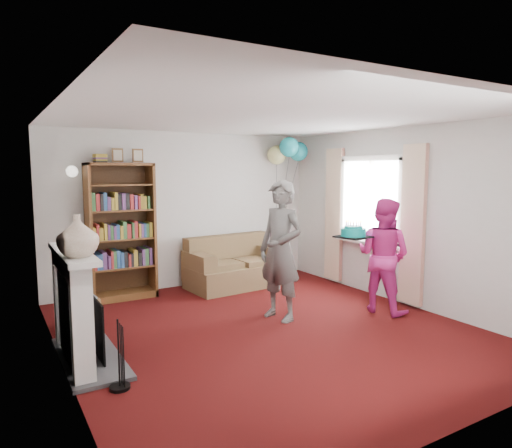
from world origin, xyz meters
TOP-DOWN VIEW (x-y plane):
  - ground at (0.00, 0.00)m, footprint 5.00×5.00m
  - wall_back at (0.00, 2.51)m, footprint 4.50×0.02m
  - wall_left at (-2.26, 0.00)m, footprint 0.02×5.00m
  - wall_right at (2.26, 0.00)m, footprint 0.02×5.00m
  - ceiling at (0.00, 0.00)m, footprint 4.50×5.00m
  - fireplace at (-2.09, 0.19)m, footprint 0.55×1.80m
  - window_bay at (2.21, 0.60)m, footprint 0.14×2.02m
  - wall_sconce at (-1.75, 2.36)m, footprint 0.16×0.23m
  - bookcase at (-1.13, 2.30)m, footprint 0.95×0.42m
  - sofa at (0.64, 2.06)m, footprint 1.55×0.82m
  - wicker_basket at (-1.90, 1.19)m, footprint 0.45×0.45m
  - person_striped at (0.36, 0.28)m, footprint 0.58×0.73m
  - person_magenta at (1.72, -0.16)m, footprint 0.77×0.88m
  - birthday_cake at (1.23, -0.09)m, footprint 0.38×0.38m
  - balloons at (1.74, 2.13)m, footprint 0.85×0.72m
  - mantel_vase at (-2.12, -0.15)m, footprint 0.45×0.45m

SIDE VIEW (x-z plane):
  - ground at x=0.00m, z-range 0.00..0.00m
  - wicker_basket at x=-1.90m, z-range -0.02..0.38m
  - sofa at x=0.64m, z-range -0.10..0.72m
  - fireplace at x=-2.09m, z-range -0.05..1.07m
  - person_magenta at x=1.72m, z-range 0.00..1.53m
  - person_striped at x=0.36m, z-range 0.00..1.78m
  - bookcase at x=-1.13m, z-range -0.13..2.08m
  - birthday_cake at x=1.23m, z-range 0.99..1.21m
  - window_bay at x=2.21m, z-range 0.10..2.30m
  - wall_back at x=0.00m, z-range 0.00..2.50m
  - wall_left at x=-2.26m, z-range 0.00..2.50m
  - wall_right at x=2.26m, z-range 0.00..2.50m
  - mantel_vase at x=-2.12m, z-range 1.12..1.51m
  - wall_sconce at x=-1.75m, z-range 1.80..1.96m
  - balloons at x=1.74m, z-range 1.32..3.12m
  - ceiling at x=0.00m, z-range 2.50..2.51m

